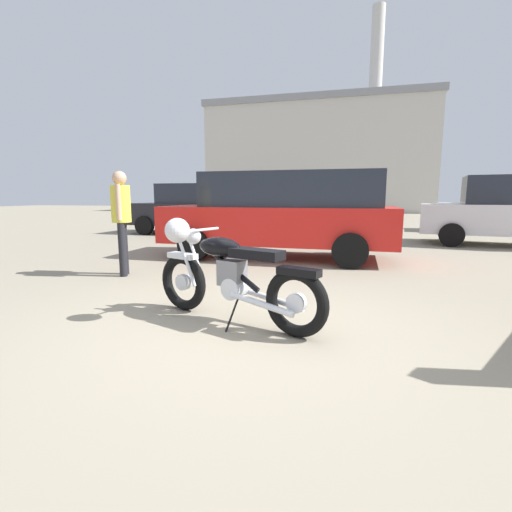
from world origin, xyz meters
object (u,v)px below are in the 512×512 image
object	(u,v)px
vintage_motorcycle	(228,275)
pale_sedan_back	(283,212)
dark_sedan_left	(193,209)
blue_hatchback_right	(503,208)
white_estate_far	(508,210)
bystander	(121,212)

from	to	relation	value
vintage_motorcycle	pale_sedan_back	xyz separation A→B (m)	(-0.11, 4.13, 0.45)
dark_sedan_left	blue_hatchback_right	size ratio (longest dim) A/B	0.97
vintage_motorcycle	white_estate_far	bearing A→B (deg)	-103.76
bystander	blue_hatchback_right	xyz separation A→B (m)	(8.89, 9.62, -0.18)
vintage_motorcycle	bystander	size ratio (longest dim) A/B	1.19
bystander	dark_sedan_left	world-z (taller)	dark_sedan_left
pale_sedan_back	white_estate_far	bearing A→B (deg)	-146.95
vintage_motorcycle	dark_sedan_left	xyz separation A→B (m)	(-3.91, 8.41, 0.34)
dark_sedan_left	blue_hatchback_right	distance (m)	10.89
white_estate_far	blue_hatchback_right	world-z (taller)	white_estate_far
pale_sedan_back	white_estate_far	world-z (taller)	white_estate_far
dark_sedan_left	vintage_motorcycle	bearing A→B (deg)	-63.08
bystander	pale_sedan_back	xyz separation A→B (m)	(2.22, 2.35, -0.08)
vintage_motorcycle	blue_hatchback_right	xyz separation A→B (m)	(6.56, 11.39, 0.34)
vintage_motorcycle	blue_hatchback_right	size ratio (longest dim) A/B	0.45
bystander	pale_sedan_back	bearing A→B (deg)	-156.62
pale_sedan_back	dark_sedan_left	bearing A→B (deg)	-46.28
pale_sedan_back	blue_hatchback_right	world-z (taller)	pale_sedan_back
vintage_motorcycle	white_estate_far	world-z (taller)	white_estate_far
bystander	pale_sedan_back	world-z (taller)	pale_sedan_back
pale_sedan_back	vintage_motorcycle	bearing A→B (deg)	93.68
white_estate_far	blue_hatchback_right	size ratio (longest dim) A/B	0.94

